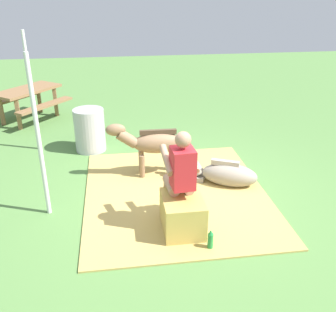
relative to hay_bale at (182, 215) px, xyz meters
The scene contains 11 objects.
ground_plane 1.02m from the hay_bale, ahead, with size 24.00×24.00×0.00m, color #568442.
hay_patch 0.99m from the hay_bale, ahead, with size 3.20×2.74×0.02m, color tan.
hay_bale is the anchor object (origin of this frame).
person_seated 0.54m from the hay_bale, ahead, with size 0.68×0.45×1.37m.
pony_standing 1.70m from the hay_bale, ahead, with size 0.34×1.35×0.94m.
pony_lying 1.45m from the hay_bale, 36.83° to the right, with size 0.81×1.32×0.42m.
soda_bottle 0.52m from the hay_bale, 147.56° to the right, with size 0.07×0.07×0.28m.
water_barrel 3.15m from the hay_bale, 24.00° to the left, with size 0.58×0.58×0.82m, color #B2B2B7.
tent_pole_left 2.11m from the hay_bale, 68.71° to the left, with size 0.06×0.06×2.23m, color silver.
tent_pole_right 3.92m from the hay_bale, 36.62° to the left, with size 0.06×0.06×2.23m, color silver.
picnic_bench 5.59m from the hay_bale, 29.50° to the left, with size 1.98×1.95×0.75m.
Camera 1 is at (-5.11, 0.95, 2.99)m, focal length 41.19 mm.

